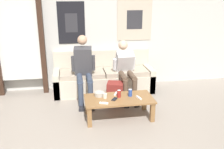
{
  "coord_description": "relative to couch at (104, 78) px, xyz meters",
  "views": [
    {
      "loc": [
        -0.47,
        -2.55,
        2.05
      ],
      "look_at": [
        0.24,
        1.67,
        0.63
      ],
      "focal_mm": 40.0,
      "sensor_mm": 36.0,
      "label": 1
    }
  ],
  "objects": [
    {
      "name": "ceramic_bowl",
      "position": [
        -0.23,
        -1.12,
        0.11
      ],
      "size": [
        0.17,
        0.17,
        0.07
      ],
      "color": "#B7B2A8",
      "rests_on": "coffee_table"
    },
    {
      "name": "game_controller_near_right",
      "position": [
        0.41,
        -1.34,
        0.09
      ],
      "size": [
        0.07,
        0.15,
        0.03
      ],
      "color": "white",
      "rests_on": "coffee_table"
    },
    {
      "name": "couch",
      "position": [
        0.0,
        0.0,
        0.0
      ],
      "size": [
        2.09,
        0.7,
        0.85
      ],
      "color": "beige",
      "rests_on": "ground_plane"
    },
    {
      "name": "door_frame",
      "position": [
        -1.69,
        0.13,
        0.91
      ],
      "size": [
        1.0,
        0.1,
        2.15
      ],
      "color": "#382319",
      "rests_on": "ground_plane"
    },
    {
      "name": "drink_can_blue",
      "position": [
        0.29,
        -1.22,
        0.14
      ],
      "size": [
        0.07,
        0.07,
        0.12
      ],
      "color": "#28479E",
      "rests_on": "coffee_table"
    },
    {
      "name": "pillar_candle",
      "position": [
        -0.14,
        -1.23,
        0.12
      ],
      "size": [
        0.07,
        0.07,
        0.1
      ],
      "color": "silver",
      "rests_on": "coffee_table"
    },
    {
      "name": "person_seated_teen",
      "position": [
        0.4,
        -0.35,
        0.32
      ],
      "size": [
        0.47,
        0.98,
        1.11
      ],
      "color": "brown",
      "rests_on": "ground_plane"
    },
    {
      "name": "person_seated_adult",
      "position": [
        -0.44,
        -0.39,
        0.39
      ],
      "size": [
        0.47,
        0.84,
        1.27
      ],
      "color": "#384256",
      "rests_on": "ground_plane"
    },
    {
      "name": "wall_back",
      "position": [
        -0.19,
        0.34,
        0.99
      ],
      "size": [
        10.0,
        0.07,
        2.55
      ],
      "color": "silver",
      "rests_on": "ground_plane"
    },
    {
      "name": "backpack",
      "position": [
        0.13,
        -0.69,
        -0.09
      ],
      "size": [
        0.37,
        0.37,
        0.42
      ],
      "color": "maroon",
      "rests_on": "ground_plane"
    },
    {
      "name": "game_controller_near_left",
      "position": [
        0.06,
        -1.1,
        0.09
      ],
      "size": [
        0.09,
        0.15,
        0.03
      ],
      "color": "white",
      "rests_on": "coffee_table"
    },
    {
      "name": "drink_can_red",
      "position": [
        0.1,
        -1.23,
        0.14
      ],
      "size": [
        0.07,
        0.07,
        0.12
      ],
      "color": "maroon",
      "rests_on": "coffee_table"
    },
    {
      "name": "cell_phone",
      "position": [
        0.0,
        -1.31,
        0.08
      ],
      "size": [
        0.13,
        0.15,
        0.01
      ],
      "color": "black",
      "rests_on": "coffee_table"
    },
    {
      "name": "coffee_table",
      "position": [
        0.09,
        -1.27,
        0.01
      ],
      "size": [
        1.15,
        0.57,
        0.36
      ],
      "color": "olive",
      "rests_on": "ground_plane"
    },
    {
      "name": "game_controller_far_center",
      "position": [
        -0.2,
        -1.45,
        0.09
      ],
      "size": [
        0.15,
        0.08,
        0.03
      ],
      "color": "white",
      "rests_on": "coffee_table"
    }
  ]
}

